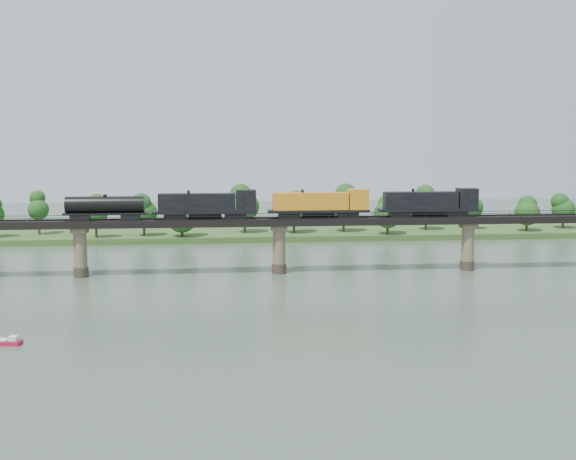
{
  "coord_description": "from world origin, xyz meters",
  "views": [
    {
      "loc": [
        -12.46,
        -116.05,
        27.92
      ],
      "look_at": [
        1.85,
        30.0,
        9.0
      ],
      "focal_mm": 45.0,
      "sensor_mm": 36.0,
      "label": 1
    }
  ],
  "objects": [
    {
      "name": "far_treeline",
      "position": [
        -8.21,
        80.52,
        8.83
      ],
      "size": [
        289.06,
        17.54,
        13.6
      ],
      "color": "#382619",
      "rests_on": "far_bank"
    },
    {
      "name": "motorboat",
      "position": [
        -41.33,
        -17.83,
        0.42
      ],
      "size": [
        4.59,
        2.35,
        1.22
      ],
      "rotation": [
        0.0,
        0.0,
        -0.18
      ],
      "color": "#B5143A",
      "rests_on": "ground"
    },
    {
      "name": "bridge",
      "position": [
        0.0,
        30.0,
        5.46
      ],
      "size": [
        236.0,
        30.0,
        11.5
      ],
      "color": "#473A2D",
      "rests_on": "ground"
    },
    {
      "name": "far_bank",
      "position": [
        0.0,
        85.0,
        0.8
      ],
      "size": [
        300.0,
        24.0,
        1.6
      ],
      "primitive_type": "cube",
      "color": "#305421",
      "rests_on": "ground"
    },
    {
      "name": "bridge_superstructure",
      "position": [
        0.0,
        30.0,
        11.79
      ],
      "size": [
        220.0,
        4.9,
        0.75
      ],
      "color": "black",
      "rests_on": "bridge"
    },
    {
      "name": "freight_train",
      "position": [
        0.61,
        30.0,
        14.29
      ],
      "size": [
        84.74,
        3.3,
        5.83
      ],
      "color": "black",
      "rests_on": "bridge"
    },
    {
      "name": "ground",
      "position": [
        0.0,
        0.0,
        0.0
      ],
      "size": [
        400.0,
        400.0,
        0.0
      ],
      "primitive_type": "plane",
      "color": "#3C4D3E",
      "rests_on": "ground"
    }
  ]
}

